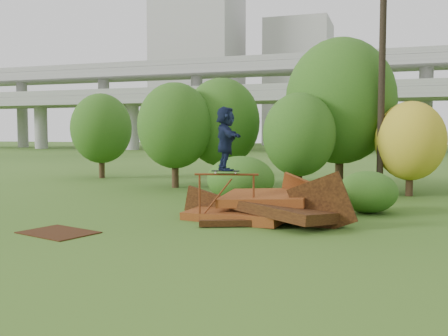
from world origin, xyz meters
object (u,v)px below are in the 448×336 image
(flat_plate, at_px, (58,233))
(utility_pole, at_px, (382,87))
(scrap_pile, at_px, (265,208))
(skater, at_px, (226,139))

(flat_plate, relative_size, utility_pole, 0.21)
(scrap_pile, height_order, utility_pole, utility_pole)
(skater, xyz_separation_m, utility_pole, (4.31, 8.06, 2.13))
(skater, xyz_separation_m, flat_plate, (-3.79, -2.99, -2.53))
(flat_plate, bearing_deg, skater, 38.24)
(skater, relative_size, utility_pole, 0.21)
(skater, height_order, utility_pole, utility_pole)
(scrap_pile, bearing_deg, flat_plate, -144.23)
(utility_pole, bearing_deg, scrap_pile, -113.08)
(flat_plate, height_order, utility_pole, utility_pole)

